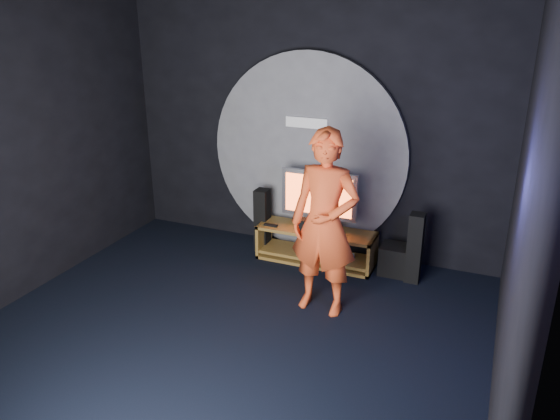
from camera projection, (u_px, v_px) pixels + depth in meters
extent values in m
plane|color=black|center=(220.00, 342.00, 5.37)|extent=(5.00, 5.00, 0.00)
cube|color=black|center=(310.00, 119.00, 6.91)|extent=(5.00, 0.04, 3.50)
cube|color=black|center=(1.00, 144.00, 5.66)|extent=(0.04, 5.00, 3.50)
cube|color=black|center=(522.00, 211.00, 3.85)|extent=(0.04, 5.00, 3.50)
cylinder|color=#515156|center=(308.00, 154.00, 7.02)|extent=(2.60, 0.08, 2.60)
cube|color=white|center=(307.00, 123.00, 6.82)|extent=(0.55, 0.03, 0.13)
cube|color=olive|center=(316.00, 231.00, 6.89)|extent=(1.50, 0.45, 0.04)
cube|color=olive|center=(316.00, 254.00, 7.00)|extent=(1.46, 0.42, 0.04)
cube|color=olive|center=(264.00, 237.00, 7.22)|extent=(0.04, 0.45, 0.45)
cube|color=olive|center=(372.00, 255.00, 6.69)|extent=(0.04, 0.45, 0.45)
cube|color=olive|center=(316.00, 243.00, 6.94)|extent=(0.03, 0.40, 0.29)
cube|color=olive|center=(316.00, 260.00, 7.03)|extent=(1.50, 0.45, 0.04)
cube|color=white|center=(344.00, 256.00, 6.85)|extent=(0.22, 0.16, 0.05)
cube|color=#A2A1A8|center=(318.00, 226.00, 6.93)|extent=(0.36, 0.22, 0.04)
cylinder|color=#A2A1A8|center=(318.00, 221.00, 6.91)|extent=(0.07, 0.07, 0.10)
cube|color=#A2A1A8|center=(319.00, 195.00, 6.78)|extent=(0.97, 0.06, 0.60)
cube|color=#EC5421|center=(318.00, 195.00, 6.75)|extent=(0.87, 0.01, 0.49)
cube|color=black|center=(314.00, 226.00, 6.78)|extent=(0.40, 0.15, 0.15)
cube|color=black|center=(271.00, 225.00, 6.98)|extent=(0.18, 0.05, 0.02)
cube|color=black|center=(262.00, 220.00, 7.22)|extent=(0.17, 0.19, 0.85)
cube|color=black|center=(415.00, 248.00, 6.41)|extent=(0.17, 0.19, 0.85)
cube|color=black|center=(394.00, 259.00, 6.68)|extent=(0.33, 0.33, 0.36)
imported|color=#CF441C|center=(325.00, 224.00, 5.62)|extent=(0.75, 0.51, 1.99)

